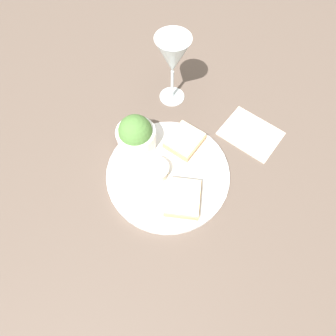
# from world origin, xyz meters

# --- Properties ---
(ground_plane) EXTENTS (4.00, 4.00, 0.00)m
(ground_plane) POSITION_xyz_m (0.00, 0.00, 0.00)
(ground_plane) COLOR brown
(dinner_plate) EXTENTS (0.28, 0.28, 0.01)m
(dinner_plate) POSITION_xyz_m (0.00, 0.00, 0.01)
(dinner_plate) COLOR white
(dinner_plate) RESTS_ON ground_plane
(salad_bowl) EXTENTS (0.09, 0.09, 0.09)m
(salad_bowl) POSITION_xyz_m (0.06, 0.09, 0.05)
(salad_bowl) COLOR white
(salad_bowl) RESTS_ON dinner_plate
(sauce_ramekin) EXTENTS (0.06, 0.06, 0.03)m
(sauce_ramekin) POSITION_xyz_m (-0.01, 0.03, 0.03)
(sauce_ramekin) COLOR beige
(sauce_ramekin) RESTS_ON dinner_plate
(cheese_toast_near) EXTENTS (0.09, 0.08, 0.03)m
(cheese_toast_near) POSITION_xyz_m (-0.06, -0.05, 0.03)
(cheese_toast_near) COLOR tan
(cheese_toast_near) RESTS_ON dinner_plate
(cheese_toast_far) EXTENTS (0.10, 0.10, 0.03)m
(cheese_toast_far) POSITION_xyz_m (0.08, -0.02, 0.03)
(cheese_toast_far) COLOR tan
(cheese_toast_far) RESTS_ON dinner_plate
(wine_glass) EXTENTS (0.08, 0.08, 0.18)m
(wine_glass) POSITION_xyz_m (0.23, 0.05, 0.13)
(wine_glass) COLOR silver
(wine_glass) RESTS_ON ground_plane
(napkin) EXTENTS (0.16, 0.17, 0.01)m
(napkin) POSITION_xyz_m (0.16, -0.18, 0.00)
(napkin) COLOR beige
(napkin) RESTS_ON ground_plane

